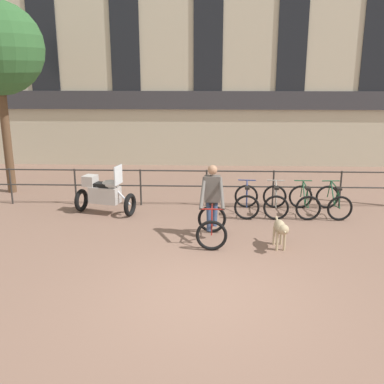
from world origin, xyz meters
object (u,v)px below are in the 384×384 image
at_px(parked_bicycle_mid_right, 304,201).
at_px(parked_bicycle_far_end, 333,202).
at_px(parked_bicycle_mid_left, 275,201).
at_px(parked_motorcycle, 104,193).
at_px(dog, 281,229).
at_px(cyclist_with_bike, 212,207).
at_px(parked_bicycle_near_lamp, 247,201).

xyz_separation_m(parked_bicycle_mid_right, parked_bicycle_far_end, (0.77, 0.00, 0.00)).
bearing_deg(parked_bicycle_mid_left, parked_motorcycle, 7.88).
relative_size(parked_motorcycle, parked_bicycle_mid_left, 1.43).
distance_m(dog, parked_bicycle_mid_right, 2.67).
distance_m(parked_motorcycle, parked_bicycle_mid_right, 5.37).
height_order(cyclist_with_bike, parked_bicycle_mid_left, cyclist_with_bike).
bearing_deg(parked_bicycle_mid_right, parked_bicycle_far_end, -179.47).
distance_m(cyclist_with_bike, parked_bicycle_near_lamp, 2.17).
xyz_separation_m(parked_motorcycle, parked_bicycle_far_end, (6.14, 0.15, -0.20)).
distance_m(cyclist_with_bike, parked_motorcycle, 3.37).
xyz_separation_m(dog, parked_bicycle_far_end, (1.79, 2.47, -0.11)).
xyz_separation_m(dog, parked_bicycle_mid_left, (0.25, 2.47, -0.11)).
relative_size(parked_bicycle_near_lamp, parked_bicycle_mid_right, 1.03).
xyz_separation_m(parked_bicycle_mid_left, parked_bicycle_far_end, (1.55, -0.00, 0.00)).
bearing_deg(cyclist_with_bike, dog, -19.83).
distance_m(cyclist_with_bike, parked_bicycle_far_end, 3.81).
bearing_deg(parked_bicycle_near_lamp, parked_bicycle_far_end, -176.10).
relative_size(dog, parked_motorcycle, 0.57).
height_order(cyclist_with_bike, parked_bicycle_mid_right, cyclist_with_bike).
distance_m(cyclist_with_bike, parked_bicycle_mid_right, 3.17).
xyz_separation_m(cyclist_with_bike, parked_bicycle_mid_right, (2.49, 1.91, -0.41)).
height_order(parked_bicycle_mid_left, parked_bicycle_mid_right, same).
xyz_separation_m(dog, parked_bicycle_near_lamp, (-0.53, 2.47, -0.11)).
height_order(parked_motorcycle, parked_bicycle_near_lamp, parked_motorcycle).
relative_size(cyclist_with_bike, parked_bicycle_near_lamp, 1.47).
height_order(cyclist_with_bike, parked_motorcycle, cyclist_with_bike).
bearing_deg(parked_bicycle_mid_right, cyclist_with_bike, 37.99).
xyz_separation_m(dog, parked_motorcycle, (-4.34, 2.32, 0.09)).
bearing_deg(cyclist_with_bike, parked_bicycle_mid_right, 38.35).
bearing_deg(dog, parked_bicycle_far_end, 50.80).
bearing_deg(parked_bicycle_far_end, parked_bicycle_mid_right, -2.87).
relative_size(parked_motorcycle, parked_bicycle_far_end, 1.47).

